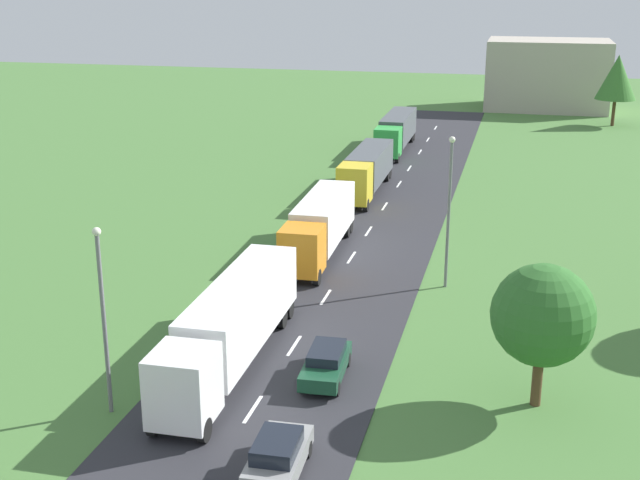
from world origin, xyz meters
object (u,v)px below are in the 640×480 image
object	(u,v)px
truck_lead	(232,323)
truck_fourth	(396,130)
car_second	(326,363)
tree_pine	(543,315)
truck_third	(367,169)
tree_oak	(617,77)
truck_second	(320,224)
lamppost_second	(449,205)
distant_building	(547,75)
car_lead	(278,455)
lamppost_lead	(103,312)

from	to	relation	value
truck_lead	truck_fourth	xyz separation A→B (m)	(-0.40, 52.29, -0.07)
car_second	tree_pine	size ratio (longest dim) A/B	0.70
truck_third	tree_oak	bearing A→B (deg)	59.94
truck_lead	tree_pine	xyz separation A→B (m)	(13.83, -0.44, 1.95)
truck_second	tree_pine	size ratio (longest dim) A/B	1.96
truck_second	tree_pine	xyz separation A→B (m)	(13.79, -17.38, 2.02)
truck_fourth	lamppost_second	size ratio (longest dim) A/B	1.53
lamppost_second	tree_oak	world-z (taller)	lamppost_second
car_second	distant_building	bearing A→B (deg)	83.05
truck_second	car_second	distance (m)	17.84
truck_lead	truck_second	size ratio (longest dim) A/B	1.17
tree_oak	tree_pine	xyz separation A→B (m)	(-9.10, -73.95, -1.71)
car_lead	tree_oak	size ratio (longest dim) A/B	0.48
lamppost_second	distant_building	world-z (taller)	distant_building
truck_third	lamppost_lead	size ratio (longest dim) A/B	1.60
truck_lead	tree_pine	distance (m)	13.97
truck_lead	lamppost_second	xyz separation A→B (m)	(8.65, 13.02, 2.79)
truck_lead	truck_third	bearing A→B (deg)	90.08
truck_second	tree_oak	size ratio (longest dim) A/B	1.45
lamppost_lead	tree_oak	bearing A→B (deg)	71.40
lamppost_lead	truck_second	bearing A→B (deg)	80.72
truck_third	truck_fourth	bearing A→B (deg)	91.07
truck_fourth	car_lead	xyz separation A→B (m)	(5.04, -60.54, -1.24)
tree_pine	distant_building	xyz separation A→B (m)	(1.21, 86.22, 0.48)
truck_lead	truck_second	distance (m)	16.94
truck_second	truck_third	bearing A→B (deg)	90.31
truck_fourth	truck_lead	bearing A→B (deg)	-89.57
truck_lead	lamppost_second	world-z (taller)	lamppost_second
truck_third	tree_pine	size ratio (longest dim) A/B	2.05
lamppost_lead	tree_pine	distance (m)	18.10
truck_second	tree_pine	world-z (taller)	tree_pine
distant_building	tree_oak	bearing A→B (deg)	-57.26
truck_third	distant_building	distance (m)	54.18
truck_third	truck_second	bearing A→B (deg)	-89.69
truck_lead	truck_fourth	distance (m)	52.29
truck_fourth	tree_oak	bearing A→B (deg)	42.29
truck_second	car_lead	size ratio (longest dim) A/B	3.04
car_second	truck_second	bearing A→B (deg)	104.66
lamppost_lead	distant_building	bearing A→B (deg)	78.44
car_second	tree_pine	world-z (taller)	tree_pine
truck_lead	truck_fourth	size ratio (longest dim) A/B	1.06
distant_building	truck_lead	bearing A→B (deg)	-99.95
lamppost_lead	distant_building	size ratio (longest dim) A/B	0.51
lamppost_second	distant_building	distance (m)	73.04
tree_oak	truck_fourth	bearing A→B (deg)	-137.71
truck_third	tree_pine	world-z (taller)	tree_pine
truck_fourth	lamppost_lead	distance (m)	57.74
lamppost_second	truck_second	bearing A→B (deg)	155.53
truck_fourth	lamppost_lead	world-z (taller)	lamppost_lead
truck_fourth	tree_oak	size ratio (longest dim) A/B	1.61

